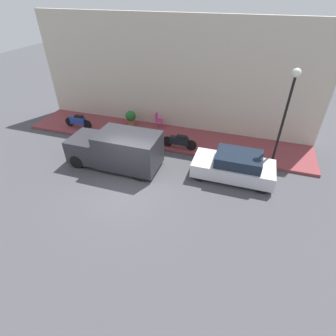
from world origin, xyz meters
name	(u,v)px	position (x,y,z in m)	size (l,w,h in m)	color
ground_plane	(128,187)	(0.00, 0.00, 0.00)	(60.00, 60.00, 0.00)	#47474C
sidewalk	(163,137)	(5.21, 0.00, 0.08)	(3.09, 17.95, 0.15)	brown
building_facade	(171,76)	(6.91, 0.00, 3.41)	(0.30, 17.95, 6.82)	beige
parked_car	(234,166)	(2.36, -4.72, 0.67)	(1.83, 3.97, 1.40)	silver
delivery_van	(116,149)	(1.53, 1.33, 1.00)	(1.99, 4.86, 1.96)	#2D2D33
motorcycle_black	(179,141)	(4.04, -1.41, 0.60)	(0.30, 2.07, 0.82)	black
motorcycle_blue	(78,121)	(4.55, 5.73, 0.62)	(0.30, 1.97, 0.88)	navy
streetlamp	(289,101)	(3.97, -6.58, 3.65)	(0.39, 0.39, 4.97)	black
potted_plant	(131,117)	(5.98, 2.56, 0.72)	(0.69, 0.69, 1.01)	brown
cafe_chair	(158,119)	(6.33, 0.73, 0.70)	(0.40, 0.40, 0.96)	#D8338C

